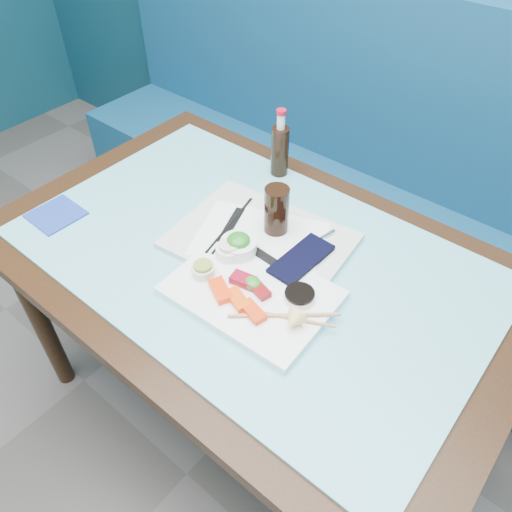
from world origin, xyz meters
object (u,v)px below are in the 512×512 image
Objects in this scene: booth_bench at (383,213)px; cola_glass at (276,210)px; blue_napkin at (56,215)px; sashimi_plate at (251,292)px; seaweed_bowl at (239,247)px; cola_bottle_body at (280,151)px; serving_tray at (260,241)px; dining_table at (251,278)px.

cola_glass is (0.00, -0.74, 0.47)m from booth_bench.
sashimi_plate is at bearing 11.12° from blue_napkin.
booth_bench is at bearing 88.75° from seaweed_bowl.
cola_bottle_body is at bearing 117.88° from sashimi_plate.
serving_tray is 3.33× the size of cola_glass.
serving_tray is 0.09m from cola_glass.
blue_napkin is (-0.53, -0.23, 0.09)m from dining_table.
serving_tray reaches higher than blue_napkin.
serving_tray is at bearing -90.64° from booth_bench.
blue_napkin is (-0.63, -0.12, -0.01)m from sashimi_plate.
cola_bottle_body is at bearing 125.88° from cola_glass.
dining_table is 8.95× the size of cola_bottle_body.
dining_table is at bearing -63.37° from cola_bottle_body.
cola_glass reaches higher than sashimi_plate.
cola_bottle_body reaches higher than dining_table.
cola_bottle_body is at bearing -109.08° from booth_bench.
seaweed_bowl is (-0.01, -0.07, 0.03)m from serving_tray.
dining_table is (0.00, -0.84, 0.29)m from booth_bench.
blue_napkin reaches higher than dining_table.
cola_bottle_body reaches higher than sashimi_plate.
seaweed_bowl is (-0.11, 0.08, 0.03)m from sashimi_plate.
cola_glass reaches higher than dining_table.
cola_glass is (-0.09, 0.21, 0.07)m from sashimi_plate.
booth_bench reaches higher than blue_napkin.
booth_bench is 0.89m from dining_table.
sashimi_plate reaches higher than dining_table.
sashimi_plate is (0.09, -0.95, 0.39)m from booth_bench.
sashimi_plate is at bearing -66.62° from cola_glass.
sashimi_plate is 0.53m from cola_bottle_body.
booth_bench reaches higher than cola_bottle_body.
dining_table is 0.13m from seaweed_bowl.
seaweed_bowl is (-0.02, -0.03, 0.13)m from dining_table.
blue_napkin is at bearing -116.47° from booth_bench.
sashimi_plate is 0.14m from seaweed_bowl.
booth_bench reaches higher than cola_glass.
blue_napkin is (-0.52, -0.28, -0.01)m from serving_tray.
blue_napkin is at bearing -158.23° from seaweed_bowl.
cola_bottle_body is at bearing 57.82° from blue_napkin.
cola_glass is at bearing -54.12° from cola_bottle_body.
serving_tray is at bearing -61.01° from cola_bottle_body.
sashimi_plate reaches higher than serving_tray.
cola_bottle_body is 1.17× the size of blue_napkin.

